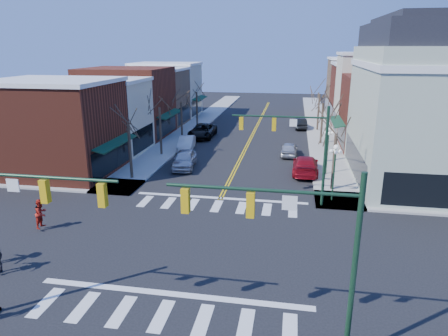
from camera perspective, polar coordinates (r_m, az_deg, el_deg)
The scene contains 33 objects.
ground at distance 23.31m, azimuth -3.99°, elevation -11.19°, with size 160.00×160.00×0.00m, color black.
sidewalk_left at distance 43.63m, azimuth -8.93°, elevation 2.28°, with size 3.50×70.00×0.15m, color #9E9B93.
sidewalk_right at distance 41.54m, azimuth 14.60°, elevation 1.18°, with size 3.50×70.00×0.15m, color #9E9B93.
bldg_left_brick_a at distance 38.42m, azimuth -22.82°, elevation 5.16°, with size 10.00×8.50×8.00m, color maroon.
bldg_left_stucco_a at distance 45.06m, azimuth -17.57°, elevation 6.94°, with size 10.00×7.00×7.50m, color beige.
bldg_left_brick_b at distance 52.13m, azimuth -13.62°, elevation 9.07°, with size 10.00×9.00×8.50m, color maroon.
bldg_left_tan at distance 59.78m, azimuth -10.47°, elevation 9.88°, with size 10.00×7.50×7.80m, color #86674A.
bldg_left_stucco_b at distance 67.03m, azimuth -8.18°, elevation 10.90°, with size 10.00×8.00×8.20m, color beige.
bldg_right_brick_a at distance 47.35m, azimuth 22.67°, elevation 7.18°, with size 10.00×8.50×8.00m, color maroon.
bldg_right_stucco at distance 54.75m, azimuth 21.11°, elevation 9.57°, with size 10.00×7.00×10.00m, color beige.
bldg_right_brick_b at distance 62.16m, azimuth 19.78°, elevation 9.76°, with size 10.00×8.00×8.50m, color maroon.
bldg_right_tan at distance 70.00m, azimuth 18.76°, elevation 10.77°, with size 10.00×8.00×9.00m, color #86674A.
victorian_corner at distance 36.51m, azimuth 28.34°, elevation 8.16°, with size 12.25×14.25×13.30m.
traffic_mast_near_left at distance 17.59m, azimuth -28.45°, elevation -6.09°, with size 6.60×0.28×7.20m.
traffic_mast_near_right at distance 14.01m, azimuth 10.85°, elevation -9.96°, with size 6.60×0.28×7.20m.
traffic_mast_far_right at distance 28.03m, azimuth 10.60°, elevation 3.74°, with size 6.60×0.28×7.20m.
lamppost_corner at distance 29.69m, azimuth 15.53°, elevation 0.66°, with size 0.36×0.36×4.33m.
lamppost_midblock at distance 35.96m, azimuth 14.64°, elevation 3.52°, with size 0.36×0.36×4.33m.
tree_left_a at distance 34.81m, azimuth -13.25°, elevation 2.20°, with size 0.24×0.24×4.76m, color #382B21.
tree_left_b at distance 42.05m, azimuth -9.06°, elevation 5.14°, with size 0.24×0.24×5.04m, color #382B21.
tree_left_c at distance 49.59m, azimuth -6.08°, elevation 6.75°, with size 0.24×0.24×4.55m, color #382B21.
tree_left_d at distance 57.19m, azimuth -3.89°, elevation 8.34°, with size 0.24×0.24×4.90m, color #382B21.
tree_right_a at distance 32.28m, azimuth 15.41°, elevation 0.75°, with size 0.24×0.24×4.62m, color #382B21.
tree_right_b at distance 39.95m, azimuth 14.47°, elevation 4.29°, with size 0.24×0.24×5.18m, color #382B21.
tree_right_c at distance 47.81m, azimuth 13.79°, elevation 6.15°, with size 0.24×0.24×4.83m, color #382B21.
tree_right_d at distance 55.67m, azimuth 13.32°, elevation 7.73°, with size 0.24×0.24×4.97m, color #382B21.
car_left_near at distance 37.70m, azimuth -5.69°, elevation 1.25°, with size 1.95×4.85×1.65m, color #B7B7BC.
car_left_mid at distance 44.37m, azimuth -5.39°, elevation 3.55°, with size 1.58×4.52×1.49m, color silver.
car_left_far at distance 50.39m, azimuth -3.08°, elevation 5.33°, with size 2.79×6.06×1.68m, color black.
car_right_near at distance 36.52m, azimuth 11.56°, elevation 0.42°, with size 2.24×5.52×1.60m, color maroon.
car_right_mid at distance 42.35m, azimuth 9.31°, elevation 2.69°, with size 1.66×4.14×1.41m, color #B9BABE.
car_right_far at distance 56.86m, azimuth 10.82°, elevation 6.27°, with size 1.54×4.41×1.45m, color black.
pedestrian_red_b at distance 27.33m, azimuth -24.66°, elevation -5.93°, with size 0.90×0.70×1.85m, color #AB1D12.
Camera 1 is at (5.10, -19.92, 10.98)m, focal length 32.00 mm.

